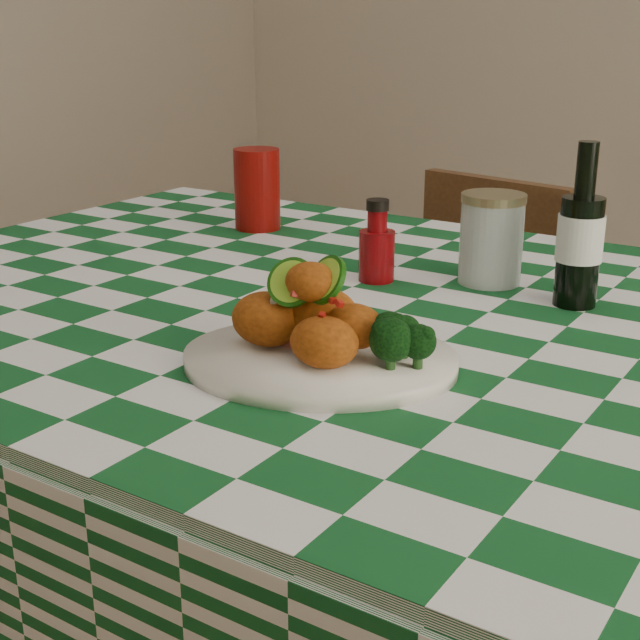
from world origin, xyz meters
The scene contains 9 objects.
dining_table centered at (0.00, 0.00, 0.39)m, with size 1.66×1.06×0.79m, color #114F21, non-canonical shape.
plate centered at (0.03, -0.22, 0.80)m, with size 0.30×0.23×0.02m, color white, non-canonical shape.
fried_chicken_pile centered at (0.02, -0.22, 0.85)m, with size 0.15×0.11×0.10m, color #AC4B10, non-canonical shape.
broccoli_side centered at (0.12, -0.20, 0.83)m, with size 0.07×0.07×0.05m, color black, non-canonical shape.
red_tumbler centered at (-0.43, 0.28, 0.86)m, with size 0.08×0.08×0.14m, color maroon.
ketchup_bottle centered at (-0.09, 0.11, 0.84)m, with size 0.05×0.05×0.12m, color #710509, non-canonical shape.
mason_jar centered at (0.05, 0.19, 0.85)m, with size 0.09×0.09×0.13m, color #B2BCBA, non-canonical shape.
beer_bottle centered at (0.18, 0.16, 0.89)m, with size 0.06×0.06×0.21m, color black, non-canonical shape.
wooden_chair_left centered at (-0.25, 0.70, 0.41)m, with size 0.37×0.39×0.81m, color #472814, non-canonical shape.
Camera 1 is at (0.52, -0.96, 1.14)m, focal length 50.00 mm.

